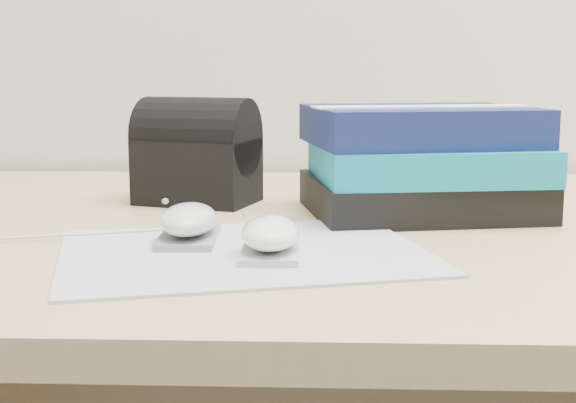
{
  "coord_description": "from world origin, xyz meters",
  "views": [
    {
      "loc": [
        -0.08,
        0.7,
        0.9
      ],
      "look_at": [
        -0.11,
        1.47,
        0.77
      ],
      "focal_mm": 50.0,
      "sensor_mm": 36.0,
      "label": 1
    }
  ],
  "objects_px": {
    "mouse_rear": "(188,222)",
    "mouse_front": "(271,236)",
    "desk": "(385,397)",
    "pouch": "(197,152)",
    "book_stack": "(422,161)"
  },
  "relations": [
    {
      "from": "mouse_rear",
      "to": "mouse_front",
      "type": "bearing_deg",
      "value": -33.97
    },
    {
      "from": "mouse_rear",
      "to": "mouse_front",
      "type": "relative_size",
      "value": 1.06
    },
    {
      "from": "desk",
      "to": "pouch",
      "type": "relative_size",
      "value": 9.98
    },
    {
      "from": "mouse_front",
      "to": "pouch",
      "type": "distance_m",
      "value": 0.31
    },
    {
      "from": "pouch",
      "to": "desk",
      "type": "bearing_deg",
      "value": -10.9
    },
    {
      "from": "desk",
      "to": "mouse_front",
      "type": "relative_size",
      "value": 16.82
    },
    {
      "from": "desk",
      "to": "mouse_rear",
      "type": "distance_m",
      "value": 0.38
    },
    {
      "from": "book_stack",
      "to": "mouse_front",
      "type": "bearing_deg",
      "value": -125.41
    },
    {
      "from": "book_stack",
      "to": "pouch",
      "type": "distance_m",
      "value": 0.28
    },
    {
      "from": "mouse_front",
      "to": "mouse_rear",
      "type": "bearing_deg",
      "value": 146.03
    },
    {
      "from": "pouch",
      "to": "mouse_rear",
      "type": "bearing_deg",
      "value": -83.64
    },
    {
      "from": "mouse_front",
      "to": "pouch",
      "type": "relative_size",
      "value": 0.59
    },
    {
      "from": "desk",
      "to": "mouse_rear",
      "type": "relative_size",
      "value": 15.87
    },
    {
      "from": "desk",
      "to": "mouse_rear",
      "type": "height_order",
      "value": "mouse_rear"
    },
    {
      "from": "desk",
      "to": "mouse_front",
      "type": "bearing_deg",
      "value": -117.4
    }
  ]
}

